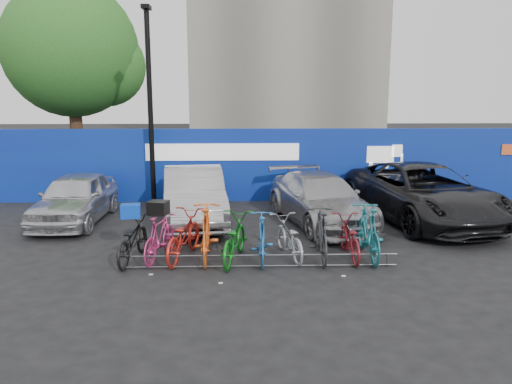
{
  "coord_description": "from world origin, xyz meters",
  "views": [
    {
      "loc": [
        -0.4,
        -10.32,
        3.52
      ],
      "look_at": [
        -0.03,
        2.0,
        1.08
      ],
      "focal_mm": 35.0,
      "sensor_mm": 36.0,
      "label": 1
    }
  ],
  "objects_px": {
    "bike_rack": "(261,261)",
    "car_2": "(320,199)",
    "car_0": "(75,198)",
    "bike_1": "(159,237)",
    "car_3": "(423,193)",
    "bike_3": "(206,232)",
    "lamppost": "(150,102)",
    "car_1": "(194,195)",
    "bike_4": "(234,239)",
    "bike_2": "(183,236)",
    "bike_5": "(262,237)",
    "bike_8": "(349,238)",
    "bike_6": "(289,238)",
    "bike_0": "(132,239)",
    "tree": "(77,53)",
    "bike_9": "(368,232)",
    "bike_7": "(321,234)"
  },
  "relations": [
    {
      "from": "bike_rack",
      "to": "bike_8",
      "type": "xyz_separation_m",
      "value": [
        1.93,
        0.6,
        0.29
      ]
    },
    {
      "from": "bike_4",
      "to": "bike_5",
      "type": "height_order",
      "value": "bike_5"
    },
    {
      "from": "bike_7",
      "to": "bike_8",
      "type": "relative_size",
      "value": 1.07
    },
    {
      "from": "lamppost",
      "to": "bike_8",
      "type": "distance_m",
      "value": 7.96
    },
    {
      "from": "bike_8",
      "to": "bike_2",
      "type": "bearing_deg",
      "value": -2.01
    },
    {
      "from": "car_2",
      "to": "bike_7",
      "type": "relative_size",
      "value": 2.52
    },
    {
      "from": "bike_2",
      "to": "tree",
      "type": "bearing_deg",
      "value": -49.62
    },
    {
      "from": "car_0",
      "to": "bike_4",
      "type": "relative_size",
      "value": 2.13
    },
    {
      "from": "bike_5",
      "to": "tree",
      "type": "bearing_deg",
      "value": -55.12
    },
    {
      "from": "lamppost",
      "to": "bike_0",
      "type": "height_order",
      "value": "lamppost"
    },
    {
      "from": "bike_rack",
      "to": "lamppost",
      "type": "bearing_deg",
      "value": 118.07
    },
    {
      "from": "car_1",
      "to": "bike_4",
      "type": "relative_size",
      "value": 2.4
    },
    {
      "from": "bike_2",
      "to": "bike_5",
      "type": "relative_size",
      "value": 1.12
    },
    {
      "from": "bike_2",
      "to": "bike_7",
      "type": "bearing_deg",
      "value": -169.05
    },
    {
      "from": "bike_4",
      "to": "bike_5",
      "type": "relative_size",
      "value": 1.09
    },
    {
      "from": "lamppost",
      "to": "bike_9",
      "type": "xyz_separation_m",
      "value": [
        5.54,
        -5.43,
        -2.68
      ]
    },
    {
      "from": "car_3",
      "to": "bike_3",
      "type": "xyz_separation_m",
      "value": [
        -5.82,
        -3.15,
        -0.2
      ]
    },
    {
      "from": "bike_8",
      "to": "bike_0",
      "type": "bearing_deg",
      "value": -0.25
    },
    {
      "from": "tree",
      "to": "bike_8",
      "type": "distance_m",
      "value": 14.08
    },
    {
      "from": "bike_5",
      "to": "car_0",
      "type": "bearing_deg",
      "value": -33.43
    },
    {
      "from": "car_0",
      "to": "bike_2",
      "type": "xyz_separation_m",
      "value": [
        3.34,
        -3.26,
        -0.17
      ]
    },
    {
      "from": "car_2",
      "to": "bike_0",
      "type": "bearing_deg",
      "value": -159.28
    },
    {
      "from": "bike_6",
      "to": "car_0",
      "type": "bearing_deg",
      "value": -43.06
    },
    {
      "from": "bike_rack",
      "to": "car_1",
      "type": "relative_size",
      "value": 1.23
    },
    {
      "from": "car_0",
      "to": "bike_1",
      "type": "height_order",
      "value": "car_0"
    },
    {
      "from": "car_1",
      "to": "bike_8",
      "type": "height_order",
      "value": "car_1"
    },
    {
      "from": "bike_1",
      "to": "bike_5",
      "type": "bearing_deg",
      "value": -171.16
    },
    {
      "from": "bike_4",
      "to": "car_2",
      "type": "bearing_deg",
      "value": -114.91
    },
    {
      "from": "bike_4",
      "to": "car_0",
      "type": "bearing_deg",
      "value": -26.28
    },
    {
      "from": "bike_6",
      "to": "bike_9",
      "type": "xyz_separation_m",
      "value": [
        1.71,
        -0.11,
        0.14
      ]
    },
    {
      "from": "lamppost",
      "to": "bike_9",
      "type": "bearing_deg",
      "value": -44.44
    },
    {
      "from": "bike_rack",
      "to": "car_2",
      "type": "distance_m",
      "value": 4.04
    },
    {
      "from": "car_1",
      "to": "bike_9",
      "type": "distance_m",
      "value": 5.21
    },
    {
      "from": "bike_3",
      "to": "bike_9",
      "type": "distance_m",
      "value": 3.49
    },
    {
      "from": "bike_rack",
      "to": "car_2",
      "type": "relative_size",
      "value": 1.2
    },
    {
      "from": "bike_6",
      "to": "bike_8",
      "type": "relative_size",
      "value": 0.99
    },
    {
      "from": "car_2",
      "to": "bike_9",
      "type": "distance_m",
      "value": 3.08
    },
    {
      "from": "car_0",
      "to": "bike_4",
      "type": "xyz_separation_m",
      "value": [
        4.43,
        -3.46,
        -0.19
      ]
    },
    {
      "from": "bike_rack",
      "to": "bike_9",
      "type": "xyz_separation_m",
      "value": [
        2.34,
        0.57,
        0.43
      ]
    },
    {
      "from": "bike_3",
      "to": "bike_2",
      "type": "bearing_deg",
      "value": -6.85
    },
    {
      "from": "car_1",
      "to": "bike_3",
      "type": "height_order",
      "value": "car_1"
    },
    {
      "from": "bike_2",
      "to": "bike_8",
      "type": "bearing_deg",
      "value": -167.71
    },
    {
      "from": "bike_rack",
      "to": "car_1",
      "type": "bearing_deg",
      "value": 113.93
    },
    {
      "from": "car_2",
      "to": "bike_9",
      "type": "relative_size",
      "value": 2.37
    },
    {
      "from": "car_2",
      "to": "lamppost",
      "type": "bearing_deg",
      "value": 140.68
    },
    {
      "from": "bike_0",
      "to": "bike_6",
      "type": "xyz_separation_m",
      "value": [
        3.35,
        0.14,
        -0.03
      ]
    },
    {
      "from": "tree",
      "to": "bike_3",
      "type": "bearing_deg",
      "value": -60.78
    },
    {
      "from": "car_3",
      "to": "bike_6",
      "type": "relative_size",
      "value": 3.35
    },
    {
      "from": "tree",
      "to": "bike_5",
      "type": "xyz_separation_m",
      "value": [
        6.81,
        -10.2,
        -4.55
      ]
    },
    {
      "from": "tree",
      "to": "car_1",
      "type": "distance_m",
      "value": 9.52
    }
  ]
}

